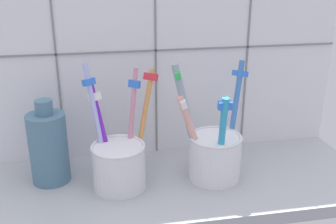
{
  "coord_description": "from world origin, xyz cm",
  "views": [
    {
      "loc": [
        -10.07,
        -54.2,
        34.8
      ],
      "look_at": [
        0.0,
        -0.18,
        13.7
      ],
      "focal_mm": 43.22,
      "sensor_mm": 36.0,
      "label": 1
    }
  ],
  "objects": [
    {
      "name": "toothbrush_cup_right",
      "position": [
        7.29,
        -0.13,
        6.41
      ],
      "size": [
        13.06,
        9.59,
        18.65
      ],
      "color": "white",
      "rests_on": "counter_slab"
    },
    {
      "name": "tile_wall_back",
      "position": [
        -0.0,
        12.0,
        22.5
      ],
      "size": [
        64.0,
        2.2,
        45.0
      ],
      "color": "white",
      "rests_on": "ground"
    },
    {
      "name": "counter_slab",
      "position": [
        0.0,
        0.0,
        1.0
      ],
      "size": [
        64.0,
        22.0,
        2.0
      ],
      "primitive_type": "cube",
      "color": "#9EA3A8",
      "rests_on": "ground"
    },
    {
      "name": "ceramic_vase",
      "position": [
        -17.83,
        3.83,
        7.77
      ],
      "size": [
        5.84,
        5.84,
        13.3
      ],
      "color": "slate",
      "rests_on": "counter_slab"
    },
    {
      "name": "toothbrush_cup_left",
      "position": [
        -7.42,
        0.12,
        6.11
      ],
      "size": [
        11.73,
        11.45,
        18.76
      ],
      "color": "silver",
      "rests_on": "counter_slab"
    }
  ]
}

